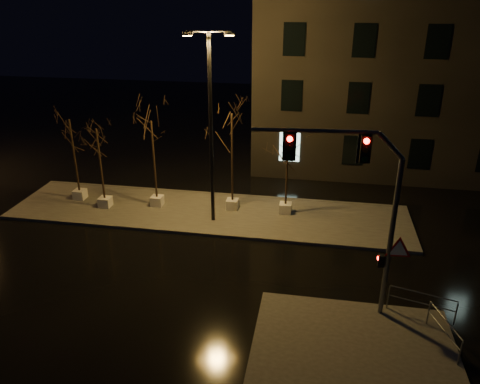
# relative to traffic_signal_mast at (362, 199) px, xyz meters

# --- Properties ---
(ground) EXTENTS (90.00, 90.00, 0.00)m
(ground) POSITION_rel_traffic_signal_mast_xyz_m (-7.41, 1.60, -4.84)
(ground) COLOR black
(ground) RESTS_ON ground
(median) EXTENTS (22.00, 5.00, 0.15)m
(median) POSITION_rel_traffic_signal_mast_xyz_m (-7.41, 7.60, -4.77)
(median) COLOR #3F3D38
(median) RESTS_ON ground
(sidewalk_corner) EXTENTS (7.00, 5.00, 0.15)m
(sidewalk_corner) POSITION_rel_traffic_signal_mast_xyz_m (0.09, -1.90, -4.77)
(sidewalk_corner) COLOR #3F3D38
(sidewalk_corner) RESTS_ON ground
(building) EXTENTS (25.00, 12.00, 15.00)m
(building) POSITION_rel_traffic_signal_mast_xyz_m (6.59, 19.60, 2.66)
(building) COLOR black
(building) RESTS_ON ground
(tree_0) EXTENTS (1.80, 1.80, 4.90)m
(tree_0) POSITION_rel_traffic_signal_mast_xyz_m (-15.22, 7.97, -0.97)
(tree_0) COLOR beige
(tree_0) RESTS_ON median
(tree_1) EXTENTS (1.80, 1.80, 4.69)m
(tree_1) POSITION_rel_traffic_signal_mast_xyz_m (-13.28, 7.20, -1.14)
(tree_1) COLOR beige
(tree_1) RESTS_ON median
(tree_2) EXTENTS (1.80, 1.80, 5.06)m
(tree_2) POSITION_rel_traffic_signal_mast_xyz_m (-10.44, 7.87, -0.86)
(tree_2) COLOR beige
(tree_2) RESTS_ON median
(tree_3) EXTENTS (1.80, 1.80, 5.57)m
(tree_3) POSITION_rel_traffic_signal_mast_xyz_m (-6.13, 8.17, -0.47)
(tree_3) COLOR beige
(tree_3) RESTS_ON median
(tree_4) EXTENTS (1.80, 1.80, 4.27)m
(tree_4) POSITION_rel_traffic_signal_mast_xyz_m (-3.16, 8.17, -1.45)
(tree_4) COLOR beige
(tree_4) RESTS_ON median
(traffic_signal_mast) EXTENTS (5.85, 0.56, 7.15)m
(traffic_signal_mast) POSITION_rel_traffic_signal_mast_xyz_m (0.00, 0.00, 0.00)
(traffic_signal_mast) COLOR #505357
(traffic_signal_mast) RESTS_ON sidewalk_corner
(streetlight_main) EXTENTS (2.39, 0.84, 9.63)m
(streetlight_main) POSITION_rel_traffic_signal_mast_xyz_m (-6.88, 6.63, 0.86)
(streetlight_main) COLOR black
(streetlight_main) RESTS_ON median
(guard_rail_a) EXTENTS (2.36, 0.69, 1.05)m
(guard_rail_a) POSITION_rel_traffic_signal_mast_xyz_m (2.59, 0.10, -4.01)
(guard_rail_a) COLOR #505357
(guard_rail_a) RESTS_ON sidewalk_corner
(guard_rail_b) EXTENTS (0.67, 2.03, 1.01)m
(guard_rail_b) POSITION_rel_traffic_signal_mast_xyz_m (3.09, -1.30, -4.04)
(guard_rail_b) COLOR #505357
(guard_rail_b) RESTS_ON sidewalk_corner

